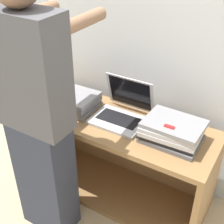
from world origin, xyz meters
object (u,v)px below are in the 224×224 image
Objects in this scene: person at (38,120)px; laptop_open at (122,111)px; laptop_stack_left at (72,100)px; laptop_stack_right at (172,131)px.

laptop_open is at bearing 63.42° from person.
laptop_stack_left is 0.74m from laptop_stack_right.
person reaches higher than laptop_stack_left.
laptop_open is 0.21× the size of person.
person is (0.12, -0.45, 0.14)m from laptop_stack_left.
person is at bearing -116.58° from laptop_open.
person is at bearing -75.07° from laptop_stack_left.
laptop_stack_left is 0.49m from person.
laptop_stack_left is 0.21× the size of person.
laptop_stack_right is at bearing -8.17° from laptop_open.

